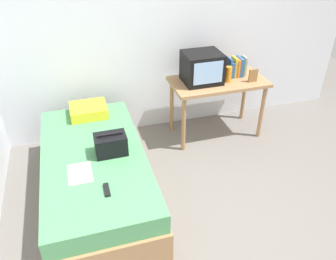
# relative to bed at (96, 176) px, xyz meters

# --- Properties ---
(ground_plane) EXTENTS (8.00, 8.00, 0.00)m
(ground_plane) POSITION_rel_bed_xyz_m (0.99, -0.77, -0.26)
(ground_plane) COLOR slate
(wall_back) EXTENTS (5.20, 0.10, 2.60)m
(wall_back) POSITION_rel_bed_xyz_m (0.99, 1.23, 1.04)
(wall_back) COLOR silver
(wall_back) RESTS_ON ground
(bed) EXTENTS (1.00, 2.00, 0.53)m
(bed) POSITION_rel_bed_xyz_m (0.00, 0.00, 0.00)
(bed) COLOR #9E754C
(bed) RESTS_ON ground
(desk) EXTENTS (1.16, 0.60, 0.76)m
(desk) POSITION_rel_bed_xyz_m (1.62, 0.76, 0.40)
(desk) COLOR #9E754C
(desk) RESTS_ON ground
(tv) EXTENTS (0.44, 0.39, 0.36)m
(tv) POSITION_rel_bed_xyz_m (1.41, 0.78, 0.68)
(tv) COLOR black
(tv) RESTS_ON desk
(water_bottle) EXTENTS (0.08, 0.08, 0.19)m
(water_bottle) POSITION_rel_bed_xyz_m (1.72, 0.69, 0.59)
(water_bottle) COLOR orange
(water_bottle) RESTS_ON desk
(book_row) EXTENTS (0.23, 0.16, 0.24)m
(book_row) POSITION_rel_bed_xyz_m (1.88, 0.82, 0.61)
(book_row) COLOR #2D5699
(book_row) RESTS_ON desk
(picture_frame) EXTENTS (0.11, 0.02, 0.16)m
(picture_frame) POSITION_rel_bed_xyz_m (2.00, 0.60, 0.58)
(picture_frame) COLOR olive
(picture_frame) RESTS_ON desk
(pillow) EXTENTS (0.41, 0.34, 0.12)m
(pillow) POSITION_rel_bed_xyz_m (0.04, 0.77, 0.33)
(pillow) COLOR yellow
(pillow) RESTS_ON bed
(handbag) EXTENTS (0.30, 0.20, 0.22)m
(handbag) POSITION_rel_bed_xyz_m (0.18, -0.03, 0.37)
(handbag) COLOR black
(handbag) RESTS_ON bed
(magazine) EXTENTS (0.21, 0.29, 0.01)m
(magazine) POSITION_rel_bed_xyz_m (-0.14, -0.26, 0.28)
(magazine) COLOR white
(magazine) RESTS_ON bed
(remote_dark) EXTENTS (0.04, 0.16, 0.02)m
(remote_dark) POSITION_rel_bed_xyz_m (0.06, -0.55, 0.28)
(remote_dark) COLOR black
(remote_dark) RESTS_ON bed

